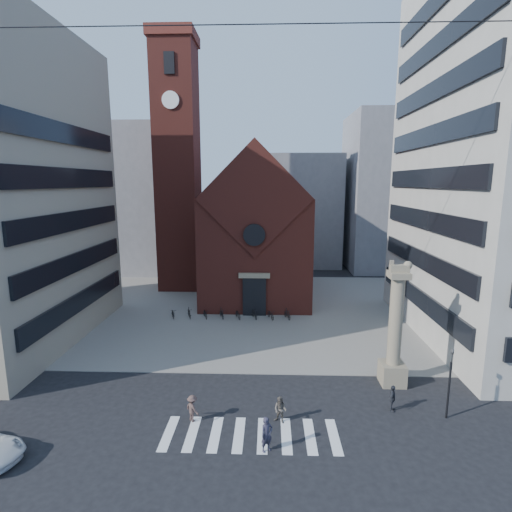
{
  "coord_description": "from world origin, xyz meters",
  "views": [
    {
      "loc": [
        1.5,
        -22.74,
        13.7
      ],
      "look_at": [
        0.47,
        8.0,
        7.97
      ],
      "focal_mm": 28.0,
      "sensor_mm": 36.0,
      "label": 1
    }
  ],
  "objects_px": {
    "traffic_light": "(449,382)",
    "scooter_0": "(173,313)",
    "pedestrian_0": "(267,434)",
    "pedestrian_2": "(392,398)",
    "pedestrian_1": "(280,410)",
    "lion_column": "(395,336)"
  },
  "relations": [
    {
      "from": "pedestrian_2",
      "to": "scooter_0",
      "type": "height_order",
      "value": "pedestrian_2"
    },
    {
      "from": "traffic_light",
      "to": "pedestrian_0",
      "type": "relative_size",
      "value": 2.3
    },
    {
      "from": "lion_column",
      "to": "pedestrian_0",
      "type": "bearing_deg",
      "value": -139.63
    },
    {
      "from": "lion_column",
      "to": "pedestrian_1",
      "type": "relative_size",
      "value": 5.48
    },
    {
      "from": "pedestrian_2",
      "to": "traffic_light",
      "type": "bearing_deg",
      "value": -80.01
    },
    {
      "from": "traffic_light",
      "to": "pedestrian_1",
      "type": "xyz_separation_m",
      "value": [
        -9.8,
        -0.77,
        -1.5
      ]
    },
    {
      "from": "traffic_light",
      "to": "scooter_0",
      "type": "xyz_separation_m",
      "value": [
        -20.29,
        16.9,
        -1.79
      ]
    },
    {
      "from": "lion_column",
      "to": "traffic_light",
      "type": "xyz_separation_m",
      "value": [
        1.99,
        -4.0,
        -1.17
      ]
    },
    {
      "from": "pedestrian_1",
      "to": "scooter_0",
      "type": "xyz_separation_m",
      "value": [
        -10.48,
        17.67,
        -0.29
      ]
    },
    {
      "from": "lion_column",
      "to": "traffic_light",
      "type": "distance_m",
      "value": 4.62
    },
    {
      "from": "traffic_light",
      "to": "scooter_0",
      "type": "distance_m",
      "value": 26.46
    },
    {
      "from": "traffic_light",
      "to": "scooter_0",
      "type": "bearing_deg",
      "value": 140.2
    },
    {
      "from": "scooter_0",
      "to": "pedestrian_2",
      "type": "bearing_deg",
      "value": -62.73
    },
    {
      "from": "traffic_light",
      "to": "pedestrian_2",
      "type": "height_order",
      "value": "traffic_light"
    },
    {
      "from": "lion_column",
      "to": "pedestrian_2",
      "type": "height_order",
      "value": "lion_column"
    },
    {
      "from": "traffic_light",
      "to": "pedestrian_1",
      "type": "height_order",
      "value": "traffic_light"
    },
    {
      "from": "pedestrian_2",
      "to": "scooter_0",
      "type": "distance_m",
      "value": 23.73
    },
    {
      "from": "pedestrian_1",
      "to": "scooter_0",
      "type": "relative_size",
      "value": 0.92
    },
    {
      "from": "pedestrian_1",
      "to": "scooter_0",
      "type": "bearing_deg",
      "value": 147.16
    },
    {
      "from": "scooter_0",
      "to": "pedestrian_1",
      "type": "bearing_deg",
      "value": -78.8
    },
    {
      "from": "traffic_light",
      "to": "pedestrian_0",
      "type": "height_order",
      "value": "traffic_light"
    },
    {
      "from": "scooter_0",
      "to": "traffic_light",
      "type": "bearing_deg",
      "value": -59.28
    }
  ]
}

